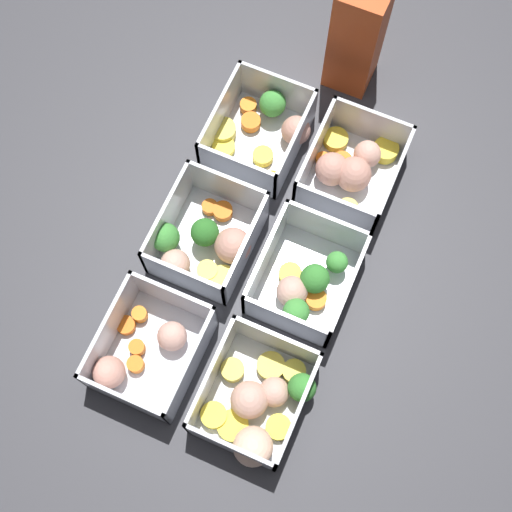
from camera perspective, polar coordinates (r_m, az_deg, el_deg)
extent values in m
plane|color=#38383D|center=(0.97, 0.00, -0.50)|extent=(4.00, 4.00, 0.00)
cube|color=silver|center=(1.04, 0.12, 9.11)|extent=(0.15, 0.12, 0.00)
cube|color=silver|center=(1.03, -2.89, 11.14)|extent=(0.15, 0.01, 0.07)
cube|color=silver|center=(1.00, 3.18, 8.87)|extent=(0.15, 0.01, 0.07)
cube|color=silver|center=(1.05, 1.71, 13.11)|extent=(0.01, 0.12, 0.07)
cube|color=silver|center=(0.98, -1.54, 6.74)|extent=(0.01, 0.12, 0.07)
cylinder|color=orange|center=(1.05, -0.42, 10.65)|extent=(0.03, 0.03, 0.01)
cylinder|color=yellow|center=(1.02, 0.55, 7.97)|extent=(0.03, 0.03, 0.01)
cylinder|color=orange|center=(1.01, 1.31, 6.14)|extent=(0.03, 0.03, 0.01)
cylinder|color=#519448|center=(1.06, 1.31, 11.52)|extent=(0.01, 0.01, 0.01)
sphere|color=#42933D|center=(1.04, 1.34, 12.10)|extent=(0.04, 0.04, 0.04)
sphere|color=tan|center=(1.03, 3.21, 10.00)|extent=(0.06, 0.06, 0.04)
cylinder|color=yellow|center=(1.03, -2.63, 8.67)|extent=(0.05, 0.05, 0.01)
cylinder|color=yellow|center=(1.02, -3.39, 7.51)|extent=(0.04, 0.04, 0.01)
cylinder|color=orange|center=(1.06, -0.63, 11.90)|extent=(0.03, 0.03, 0.01)
cylinder|color=#DBC647|center=(1.04, -2.66, 9.97)|extent=(0.05, 0.05, 0.02)
cube|color=silver|center=(0.98, -3.83, 1.12)|extent=(0.15, 0.12, 0.00)
cube|color=silver|center=(0.96, -7.07, 3.12)|extent=(0.15, 0.01, 0.07)
cube|color=silver|center=(0.94, -0.78, 0.54)|extent=(0.15, 0.01, 0.07)
cube|color=silver|center=(0.97, -2.20, 5.41)|extent=(0.01, 0.12, 0.07)
cube|color=silver|center=(0.93, -5.80, -1.88)|extent=(0.01, 0.12, 0.07)
sphere|color=tan|center=(0.95, -1.77, 1.06)|extent=(0.07, 0.07, 0.05)
cylinder|color=orange|center=(0.99, -3.72, 3.92)|extent=(0.02, 0.02, 0.01)
cylinder|color=#DBC647|center=(0.96, -3.91, -1.23)|extent=(0.04, 0.04, 0.02)
cylinder|color=#DBC647|center=(0.95, -2.65, -1.84)|extent=(0.05, 0.05, 0.02)
cylinder|color=#519448|center=(0.98, -7.13, 1.02)|extent=(0.01, 0.01, 0.02)
sphere|color=#42933D|center=(0.95, -7.28, 1.49)|extent=(0.04, 0.04, 0.04)
cylinder|color=#407A37|center=(0.97, -4.02, 1.40)|extent=(0.01, 0.01, 0.02)
sphere|color=#2D7228|center=(0.95, -4.12, 1.90)|extent=(0.04, 0.04, 0.04)
sphere|color=#D19E8C|center=(0.95, -6.48, -0.62)|extent=(0.06, 0.06, 0.04)
cylinder|color=orange|center=(0.99, -2.68, 3.59)|extent=(0.04, 0.04, 0.01)
cube|color=silver|center=(0.94, -8.18, -7.70)|extent=(0.15, 0.12, 0.00)
cube|color=silver|center=(0.93, -11.65, -5.79)|extent=(0.15, 0.01, 0.07)
cube|color=silver|center=(0.90, -5.18, -8.75)|extent=(0.15, 0.01, 0.07)
cube|color=silver|center=(0.92, -6.53, -3.36)|extent=(0.01, 0.12, 0.07)
cube|color=silver|center=(0.90, -10.48, -11.23)|extent=(0.01, 0.12, 0.07)
sphere|color=tan|center=(0.93, -11.68, -9.09)|extent=(0.06, 0.06, 0.04)
cylinder|color=orange|center=(0.95, -10.37, -5.47)|extent=(0.03, 0.03, 0.01)
cylinder|color=orange|center=(0.95, -9.28, -4.63)|extent=(0.03, 0.03, 0.02)
cylinder|color=orange|center=(0.94, -9.60, -8.54)|extent=(0.03, 0.03, 0.02)
sphere|color=#D19E8C|center=(0.92, -6.73, -6.39)|extent=(0.04, 0.04, 0.04)
cylinder|color=orange|center=(0.94, -9.50, -7.24)|extent=(0.03, 0.03, 0.01)
cube|color=silver|center=(1.03, 7.51, 6.22)|extent=(0.15, 0.12, 0.00)
cube|color=silver|center=(1.00, 4.66, 8.29)|extent=(0.15, 0.01, 0.07)
cube|color=silver|center=(0.99, 10.85, 5.82)|extent=(0.15, 0.01, 0.07)
cube|color=silver|center=(1.03, 9.17, 10.27)|extent=(0.01, 0.12, 0.07)
cube|color=silver|center=(0.96, 6.25, 3.65)|extent=(0.01, 0.12, 0.07)
sphere|color=tan|center=(1.00, 7.81, 6.49)|extent=(0.05, 0.05, 0.05)
sphere|color=#D19E8C|center=(1.02, 8.89, 8.05)|extent=(0.05, 0.05, 0.04)
cylinder|color=yellow|center=(1.04, 6.39, 9.26)|extent=(0.04, 0.04, 0.01)
cylinder|color=orange|center=(1.02, 6.89, 7.51)|extent=(0.03, 0.03, 0.02)
cylinder|color=#DBC647|center=(1.00, 7.32, 3.75)|extent=(0.03, 0.03, 0.01)
cylinder|color=yellow|center=(1.04, 10.31, 8.31)|extent=(0.05, 0.05, 0.02)
cylinder|color=orange|center=(1.03, 5.37, 7.71)|extent=(0.03, 0.03, 0.01)
sphere|color=tan|center=(1.00, 6.10, 6.92)|extent=(0.05, 0.05, 0.05)
cube|color=silver|center=(0.96, 3.91, -2.07)|extent=(0.15, 0.12, 0.00)
cube|color=silver|center=(0.93, 0.78, -0.10)|extent=(0.15, 0.01, 0.07)
cube|color=silver|center=(0.93, 7.34, -2.79)|extent=(0.15, 0.01, 0.07)
cube|color=silver|center=(0.95, 5.65, 2.26)|extent=(0.01, 0.12, 0.07)
cube|color=silver|center=(0.91, 2.35, -5.32)|extent=(0.01, 0.12, 0.07)
cylinder|color=yellow|center=(0.96, 2.67, -1.64)|extent=(0.04, 0.04, 0.01)
sphere|color=#D19E8C|center=(0.93, 2.88, -2.86)|extent=(0.05, 0.05, 0.04)
cylinder|color=orange|center=(0.95, 4.82, -3.48)|extent=(0.04, 0.04, 0.02)
cylinder|color=#519448|center=(0.96, 6.38, -0.83)|extent=(0.01, 0.01, 0.01)
sphere|color=#42933D|center=(0.95, 6.50, -0.49)|extent=(0.03, 0.03, 0.03)
cylinder|color=#519448|center=(0.94, 3.17, -4.80)|extent=(0.01, 0.01, 0.02)
sphere|color=#42933D|center=(0.92, 3.23, -4.46)|extent=(0.03, 0.03, 0.03)
cylinder|color=#49883F|center=(0.95, 4.60, -2.26)|extent=(0.01, 0.01, 0.01)
sphere|color=#388433|center=(0.93, 4.70, -1.88)|extent=(0.04, 0.04, 0.04)
cube|color=silver|center=(0.93, -0.13, -11.26)|extent=(0.15, 0.12, 0.00)
cube|color=silver|center=(0.90, -3.56, -9.46)|extent=(0.15, 0.01, 0.07)
cube|color=silver|center=(0.89, 3.35, -12.40)|extent=(0.15, 0.01, 0.07)
cube|color=silver|center=(0.90, 1.67, -6.88)|extent=(0.01, 0.12, 0.07)
cube|color=silver|center=(0.88, -2.04, -15.09)|extent=(0.01, 0.12, 0.07)
cylinder|color=yellow|center=(0.91, -1.87, -13.40)|extent=(0.05, 0.05, 0.01)
sphere|color=beige|center=(0.89, -0.24, -14.99)|extent=(0.07, 0.07, 0.05)
cylinder|color=#DBC647|center=(0.92, -1.89, -9.10)|extent=(0.04, 0.04, 0.02)
cylinder|color=#DBC647|center=(0.92, 1.19, -8.79)|extent=(0.05, 0.05, 0.01)
cylinder|color=yellow|center=(0.91, -3.40, -12.60)|extent=(0.05, 0.05, 0.02)
cylinder|color=#DBC647|center=(0.92, 3.05, -9.20)|extent=(0.04, 0.04, 0.01)
sphere|color=#D19E8C|center=(0.90, -0.52, -11.43)|extent=(0.05, 0.05, 0.05)
cylinder|color=#49883F|center=(0.92, 3.62, -10.68)|extent=(0.01, 0.01, 0.02)
sphere|color=#388433|center=(0.90, 3.70, -10.46)|extent=(0.04, 0.04, 0.04)
sphere|color=#D19E8C|center=(0.91, 1.46, -10.82)|extent=(0.04, 0.04, 0.04)
cylinder|color=yellow|center=(0.91, 1.80, -13.53)|extent=(0.04, 0.04, 0.01)
cube|color=#D14C1E|center=(1.04, 8.11, 17.10)|extent=(0.07, 0.07, 0.19)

